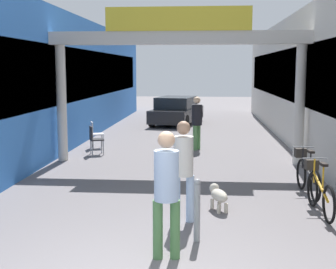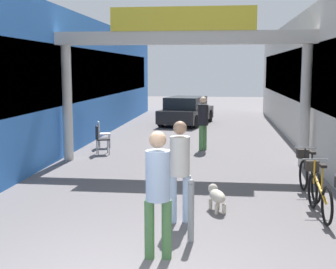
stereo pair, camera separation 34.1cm
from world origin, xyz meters
name	(u,v)px [view 2 (the right image)]	position (x,y,z in m)	size (l,w,h in m)	color
storefront_left	(49,81)	(-5.09, 11.00, 2.23)	(3.00, 26.00, 4.45)	blue
arcade_sign_gateway	(183,54)	(0.00, 7.73, 3.06)	(7.40, 0.47, 4.30)	beige
pedestrian_with_dog	(180,165)	(0.40, 2.51, 1.02)	(0.40, 0.40, 1.77)	#A5BFE0
pedestrian_companion	(158,186)	(0.24, 0.91, 1.04)	(0.39, 0.38, 1.81)	#4C7F47
pedestrian_carrying_crate	(203,119)	(0.49, 9.91, 1.01)	(0.46, 0.46, 1.75)	#4C7F47
dog_on_leash	(216,196)	(1.02, 3.26, 0.29)	(0.43, 0.66, 0.46)	beige
bicycle_orange_second	(318,191)	(2.86, 3.25, 0.44)	(0.46, 1.69, 0.98)	black
bicycle_black_third	(308,175)	(2.92, 4.57, 0.44)	(0.46, 1.69, 0.98)	black
bollard_post_metal	(191,210)	(0.65, 1.60, 0.50)	(0.10, 0.10, 0.99)	gray
cafe_chair_black_nearer	(100,137)	(-2.66, 8.75, 0.54)	(0.52, 0.52, 0.89)	gray
cafe_chair_aluminium_farther	(102,132)	(-2.93, 9.95, 0.54)	(0.51, 0.51, 0.89)	gray
parked_car_black	(186,111)	(-0.61, 17.03, 0.64)	(2.51, 4.27, 1.33)	black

